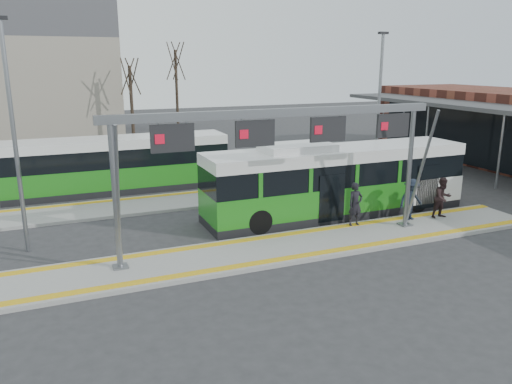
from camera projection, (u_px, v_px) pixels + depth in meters
ground at (294, 248)px, 19.28m from camera, size 120.00×120.00×0.00m
platform_main at (294, 246)px, 19.26m from camera, size 22.00×3.00×0.15m
platform_second at (151, 204)px, 24.94m from camera, size 20.00×3.00×0.15m
tactile_main at (294, 244)px, 19.24m from camera, size 22.00×2.65×0.02m
tactile_second at (146, 197)px, 25.94m from camera, size 20.00×0.35×0.02m
gantry at (285, 137)px, 18.29m from camera, size 13.00×1.68×5.20m
hero_bus at (336, 181)px, 23.22m from camera, size 12.68×2.75×3.48m
bg_bus_green at (119, 165)px, 27.52m from camera, size 11.90×2.56×2.97m
passenger_a at (355, 204)px, 21.26m from camera, size 0.72×0.50×1.89m
passenger_b at (443, 198)px, 22.34m from camera, size 0.91×0.71×1.85m
passenger_c at (411, 199)px, 22.08m from camera, size 1.23×0.74×1.86m
tree_left at (130, 77)px, 42.00m from camera, size 1.40×1.40×7.53m
tree_mid at (176, 62)px, 49.82m from camera, size 1.40×1.40×9.18m
lamp_west at (14, 134)px, 17.82m from camera, size 0.50×0.25×8.49m
lamp_east at (379, 111)px, 26.30m from camera, size 0.50×0.25×8.45m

